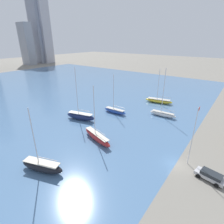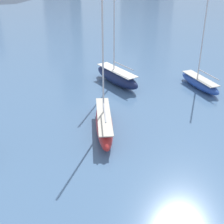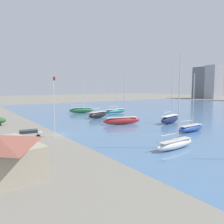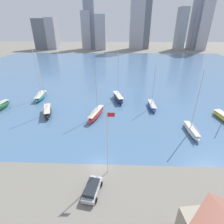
{
  "view_description": "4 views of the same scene",
  "coord_description": "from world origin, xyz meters",
  "views": [
    {
      "loc": [
        -30.38,
        -6.82,
        23.3
      ],
      "look_at": [
        5.2,
        19.93,
        4.73
      ],
      "focal_mm": 28.0,
      "sensor_mm": 36.0,
      "label": 1
    },
    {
      "loc": [
        -12.06,
        -9.53,
        17.71
      ],
      "look_at": [
        -3.53,
        13.84,
        4.81
      ],
      "focal_mm": 50.0,
      "sensor_mm": 36.0,
      "label": 2
    },
    {
      "loc": [
        43.99,
        -16.9,
        9.97
      ],
      "look_at": [
        7.36,
        8.41,
        4.97
      ],
      "focal_mm": 35.0,
      "sensor_mm": 36.0,
      "label": 3
    },
    {
      "loc": [
        3.37,
        -25.0,
        23.96
      ],
      "look_at": [
        1.83,
        16.89,
        2.65
      ],
      "focal_mm": 28.0,
      "sensor_mm": 36.0,
      "label": 4
    }
  ],
  "objects": [
    {
      "name": "ground_plane",
      "position": [
        0.0,
        0.0,
        0.0
      ],
      "size": [
        500.0,
        500.0,
        0.0
      ],
      "primitive_type": "plane",
      "color": "gray"
    },
    {
      "name": "harbor_water",
      "position": [
        0.0,
        70.0,
        0.0
      ],
      "size": [
        180.0,
        140.0,
        0.0
      ],
      "color": "#4C7099",
      "rests_on": "ground_plane"
    },
    {
      "name": "flag_pole",
      "position": [
        1.82,
        -1.82,
        6.59
      ],
      "size": [
        1.24,
        0.14,
        12.2
      ],
      "color": "silver",
      "rests_on": "ground_plane"
    },
    {
      "name": "distant_city_skyline",
      "position": [
        34.79,
        169.29,
        25.99
      ],
      "size": [
        173.22,
        20.43,
        72.73
      ],
      "color": "slate",
      "rests_on": "ground_plane"
    },
    {
      "name": "sailboat_black",
      "position": [
        -17.13,
        19.72,
        1.12
      ],
      "size": [
        4.94,
        9.01,
        12.92
      ],
      "rotation": [
        0.0,
        0.0,
        0.33
      ],
      "color": "black",
      "rests_on": "harbor_water"
    },
    {
      "name": "sailboat_navy",
      "position": [
        3.44,
        30.9,
        1.2
      ],
      "size": [
        4.62,
        9.89,
        16.1
      ],
      "rotation": [
        0.0,
        0.0,
        0.26
      ],
      "color": "#19234C",
      "rests_on": "harbor_water"
    },
    {
      "name": "sailboat_blue",
      "position": [
        14.13,
        25.39,
        0.89
      ],
      "size": [
        2.17,
        8.5,
        13.11
      ],
      "rotation": [
        0.0,
        0.0,
        0.02
      ],
      "color": "#284CA8",
      "rests_on": "harbor_water"
    },
    {
      "name": "sailboat_red",
      "position": [
        -2.7,
        18.63,
        1.08
      ],
      "size": [
        4.59,
        10.71,
        13.82
      ],
      "rotation": [
        0.0,
        0.0,
        -0.27
      ],
      "color": "#B72828",
      "rests_on": "harbor_water"
    },
    {
      "name": "sailboat_white",
      "position": [
        21.28,
        11.3,
        0.93
      ],
      "size": [
        1.99,
        8.73,
        15.46
      ],
      "rotation": [
        0.0,
        0.0,
        0.03
      ],
      "color": "white",
      "rests_on": "harbor_water"
    },
    {
      "name": "sailboat_teal",
      "position": [
        -24.01,
        31.61,
        0.98
      ],
      "size": [
        3.0,
        9.88,
        16.43
      ],
      "rotation": [
        0.0,
        0.0,
        0.06
      ],
      "color": "#1E757F",
      "rests_on": "harbor_water"
    },
    {
      "name": "parked_wagon_silver",
      "position": [
        -0.44,
        -6.23,
        0.89
      ],
      "size": [
        2.98,
        5.15,
        1.6
      ],
      "rotation": [
        0.0,
        0.0,
        -0.17
      ],
      "color": "#B7B7BC",
      "rests_on": "ground_plane"
    }
  ]
}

